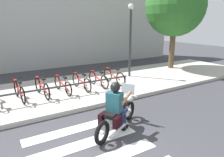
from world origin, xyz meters
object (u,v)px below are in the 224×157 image
object	(u,v)px
bicycle_4	(63,85)
bike_rack	(56,88)
motorcycle	(118,115)
rider	(116,104)
bicycle_2	(19,91)
bicycle_7	(114,76)
bicycle_5	(81,82)
bicycle_3	(42,87)
tree_near_rack	(175,6)
street_lamp	(130,34)
bicycle_6	(98,79)

from	to	relation	value
bicycle_4	bike_rack	distance (m)	0.69
motorcycle	rider	xyz separation A→B (m)	(-0.07, -0.03, 0.36)
rider	bicycle_2	xyz separation A→B (m)	(-1.97, 3.49, -0.31)
motorcycle	bicycle_7	distance (m)	3.99
rider	bicycle_5	bearing A→B (deg)	82.63
bicycle_3	tree_near_rack	bearing A→B (deg)	8.29
bicycle_4	rider	bearing A→B (deg)	-84.18
motorcycle	bicycle_7	size ratio (longest dim) A/B	1.19
rider	bicycle_4	size ratio (longest dim) A/B	0.85
bicycle_5	bike_rack	bearing A→B (deg)	-155.39
bicycle_2	bicycle_3	size ratio (longest dim) A/B	0.97
bicycle_7	bicycle_5	bearing A→B (deg)	179.97
motorcycle	street_lamp	world-z (taller)	street_lamp
bicycle_5	tree_near_rack	world-z (taller)	tree_near_rack
bicycle_5	street_lamp	world-z (taller)	street_lamp
bicycle_5	tree_near_rack	size ratio (longest dim) A/B	0.29
motorcycle	street_lamp	bearing A→B (deg)	50.90
motorcycle	tree_near_rack	bearing A→B (deg)	33.77
bicycle_2	bicycle_5	bearing A→B (deg)	0.02
bicycle_6	bicycle_7	world-z (taller)	bicycle_7
rider	bicycle_4	bearing A→B (deg)	95.82
rider	bicycle_3	world-z (taller)	rider
bicycle_4	bicycle_5	world-z (taller)	bicycle_5
motorcycle	tree_near_rack	xyz separation A→B (m)	(6.95, 4.65, 3.37)
rider	bicycle_5	xyz separation A→B (m)	(0.45, 3.49, -0.33)
bicycle_5	street_lamp	bearing A→B (deg)	14.45
bicycle_4	bicycle_3	bearing A→B (deg)	-179.91
motorcycle	street_lamp	distance (m)	5.79
bicycle_3	tree_near_rack	distance (m)	8.92
motorcycle	bicycle_5	bearing A→B (deg)	83.71
rider	bicycle_6	bearing A→B (deg)	70.16
bicycle_6	tree_near_rack	size ratio (longest dim) A/B	0.28
bicycle_5	motorcycle	bearing A→B (deg)	-96.29
bicycle_2	bicycle_4	bearing A→B (deg)	0.05
bicycle_4	tree_near_rack	world-z (taller)	tree_near_rack
rider	bike_rack	world-z (taller)	rider
bicycle_7	tree_near_rack	xyz separation A→B (m)	(4.96, 1.19, 3.32)
rider	bicycle_5	distance (m)	3.54
bicycle_6	bike_rack	bearing A→B (deg)	-164.64
bicycle_2	bike_rack	world-z (taller)	bicycle_2
bicycle_3	bicycle_6	bearing A→B (deg)	0.01
motorcycle	rider	world-z (taller)	rider
bicycle_4	tree_near_rack	distance (m)	8.19
rider	bicycle_2	distance (m)	4.02
bicycle_2	bicycle_6	distance (m)	3.23
bike_rack	tree_near_rack	world-z (taller)	tree_near_rack
bicycle_2	street_lamp	size ratio (longest dim) A/B	0.42
bicycle_6	bike_rack	world-z (taller)	bicycle_6
bicycle_5	bicycle_3	bearing A→B (deg)	-179.97
bicycle_5	bicycle_6	world-z (taller)	same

